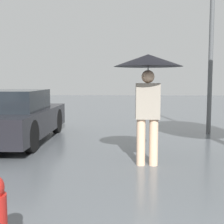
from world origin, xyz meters
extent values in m
cylinder|color=beige|center=(-0.20, 4.69, 0.41)|extent=(0.15, 0.15, 0.82)
cylinder|color=beige|center=(0.02, 4.69, 0.41)|extent=(0.15, 0.15, 0.82)
cube|color=gray|center=(-0.09, 4.69, 1.13)|extent=(0.41, 0.24, 0.61)
sphere|color=beige|center=(-0.09, 4.69, 1.55)|extent=(0.22, 0.22, 0.22)
cylinder|color=#515456|center=(-0.09, 4.69, 1.39)|extent=(0.02, 0.02, 0.65)
cone|color=black|center=(-0.09, 4.69, 1.82)|extent=(1.18, 1.18, 0.21)
cube|color=black|center=(-3.20, 6.79, 0.48)|extent=(1.75, 3.98, 0.59)
cube|color=black|center=(-3.20, 6.59, 1.01)|extent=(1.49, 1.79, 0.48)
cylinder|color=black|center=(-3.99, 8.02, 0.34)|extent=(0.18, 0.68, 0.68)
cylinder|color=black|center=(-2.41, 8.02, 0.34)|extent=(0.18, 0.68, 0.68)
cylinder|color=black|center=(-2.41, 5.56, 0.34)|extent=(0.18, 0.68, 0.68)
cylinder|color=#515456|center=(1.86, 8.01, 2.32)|extent=(0.12, 0.12, 4.64)
camera|label=1|loc=(-0.49, -0.68, 1.49)|focal=50.00mm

